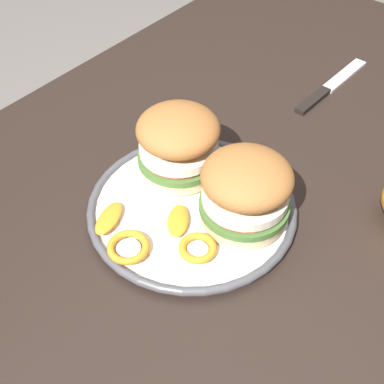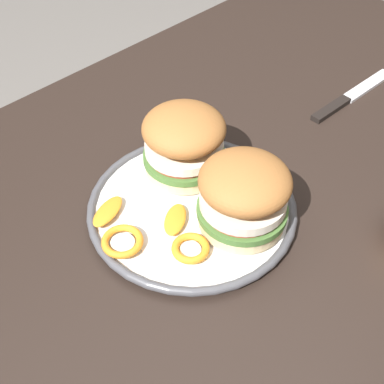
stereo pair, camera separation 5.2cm
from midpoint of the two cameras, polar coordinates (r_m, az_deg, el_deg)
The scene contains 9 objects.
dining_table at distance 0.78m, azimuth 7.61°, elevation -7.02°, with size 1.46×0.93×0.76m.
dinner_plate at distance 0.70m, azimuth 2.12°, elevation -1.83°, with size 0.29×0.29×0.02m.
sandwich_half_left at distance 0.71m, azimuth 1.19°, elevation 5.71°, with size 0.13×0.13×0.10m.
sandwich_half_right at distance 0.64m, azimuth 8.22°, elevation -0.36°, with size 0.12×0.12×0.10m.
orange_peel_curled at distance 0.64m, azimuth -5.66°, elevation -5.72°, with size 0.07×0.07×0.01m.
orange_peel_strip_long at distance 0.67m, azimuth 0.29°, elevation -3.22°, with size 0.06×0.05×0.01m.
orange_peel_strip_short at distance 0.68m, azimuth -7.44°, elevation -2.28°, with size 0.07×0.05×0.01m.
orange_peel_small_curl at distance 0.64m, azimuth 2.11°, elevation -6.48°, with size 0.07×0.07×0.01m.
table_knife at distance 0.95m, azimuth 18.83°, elevation 9.97°, with size 0.22×0.03×0.01m.
Camera 2 is at (-0.39, -0.28, 1.28)m, focal length 46.84 mm.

